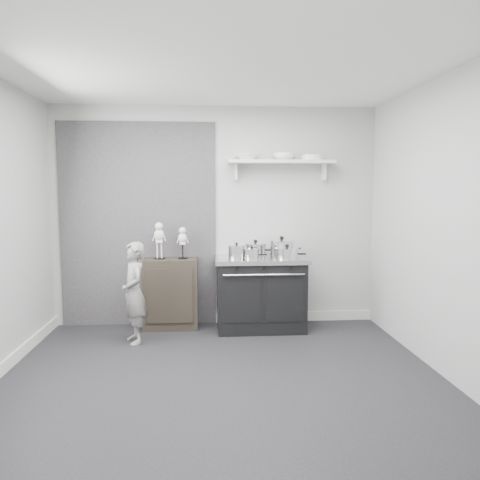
% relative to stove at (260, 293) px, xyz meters
% --- Properties ---
extents(ground, '(4.00, 4.00, 0.00)m').
position_rel_stove_xyz_m(ground, '(-0.53, -1.48, -0.44)').
color(ground, black).
rests_on(ground, ground).
extents(room_shell, '(4.02, 3.62, 2.71)m').
position_rel_stove_xyz_m(room_shell, '(-0.62, -1.33, 1.20)').
color(room_shell, '#A7A7A5').
rests_on(room_shell, ground).
extents(wall_shelf, '(1.30, 0.26, 0.24)m').
position_rel_stove_xyz_m(wall_shelf, '(0.27, 0.20, 1.57)').
color(wall_shelf, silver).
rests_on(wall_shelf, room_shell).
extents(stove, '(1.09, 0.68, 0.88)m').
position_rel_stove_xyz_m(stove, '(0.00, 0.00, 0.00)').
color(stove, black).
rests_on(stove, ground).
extents(side_cabinet, '(0.65, 0.38, 0.85)m').
position_rel_stove_xyz_m(side_cabinet, '(-1.08, 0.13, -0.02)').
color(side_cabinet, black).
rests_on(side_cabinet, ground).
extents(child, '(0.40, 0.48, 1.12)m').
position_rel_stove_xyz_m(child, '(-1.44, -0.42, 0.12)').
color(child, gray).
rests_on(child, ground).
extents(pot_front_left, '(0.28, 0.20, 0.19)m').
position_rel_stove_xyz_m(pot_front_left, '(-0.29, -0.11, 0.51)').
color(pot_front_left, silver).
rests_on(pot_front_left, stove).
extents(pot_back_left, '(0.35, 0.26, 0.20)m').
position_rel_stove_xyz_m(pot_back_left, '(-0.05, 0.12, 0.51)').
color(pot_back_left, silver).
rests_on(pot_back_left, stove).
extents(pot_back_right, '(0.39, 0.30, 0.24)m').
position_rel_stove_xyz_m(pot_back_right, '(0.27, 0.11, 0.53)').
color(pot_back_right, silver).
rests_on(pot_back_right, stove).
extents(pot_front_right, '(0.36, 0.27, 0.17)m').
position_rel_stove_xyz_m(pot_front_right, '(0.29, -0.16, 0.50)').
color(pot_front_right, silver).
rests_on(pot_front_right, stove).
extents(pot_front_center, '(0.26, 0.17, 0.15)m').
position_rel_stove_xyz_m(pot_front_center, '(-0.12, -0.17, 0.50)').
color(pot_front_center, silver).
rests_on(pot_front_center, stove).
extents(skeleton_full, '(0.14, 0.09, 0.51)m').
position_rel_stove_xyz_m(skeleton_full, '(-1.21, 0.13, 0.66)').
color(skeleton_full, silver).
rests_on(skeleton_full, side_cabinet).
extents(skeleton_torso, '(0.12, 0.08, 0.44)m').
position_rel_stove_xyz_m(skeleton_torso, '(-0.93, 0.13, 0.63)').
color(skeleton_torso, silver).
rests_on(skeleton_torso, side_cabinet).
extents(bowl_large, '(0.28, 0.28, 0.07)m').
position_rel_stove_xyz_m(bowl_large, '(-0.15, 0.19, 1.63)').
color(bowl_large, white).
rests_on(bowl_large, wall_shelf).
extents(bowl_small, '(0.26, 0.26, 0.08)m').
position_rel_stove_xyz_m(bowl_small, '(0.30, 0.19, 1.64)').
color(bowl_small, white).
rests_on(bowl_small, wall_shelf).
extents(plate_stack, '(0.27, 0.27, 0.06)m').
position_rel_stove_xyz_m(plate_stack, '(0.65, 0.19, 1.63)').
color(plate_stack, white).
rests_on(plate_stack, wall_shelf).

